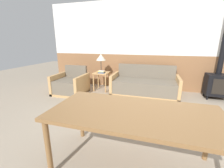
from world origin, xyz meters
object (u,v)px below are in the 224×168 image
at_px(couch, 144,86).
at_px(table_lamp, 101,58).
at_px(side_table, 102,76).
at_px(armchair, 71,85).
at_px(wood_stove, 218,76).
at_px(dining_table, 135,117).

height_order(couch, table_lamp, table_lamp).
bearing_deg(side_table, table_lamp, 116.94).
bearing_deg(armchair, table_lamp, 36.54).
xyz_separation_m(side_table, wood_stove, (3.17, 0.18, 0.16)).
xyz_separation_m(couch, armchair, (-2.08, -0.56, -0.00)).
relative_size(side_table, table_lamp, 1.03).
relative_size(couch, table_lamp, 3.38).
bearing_deg(wood_stove, dining_table, -120.97).
height_order(side_table, wood_stove, wood_stove).
xyz_separation_m(table_lamp, dining_table, (1.45, -2.82, -0.34)).
height_order(armchair, side_table, armchair).
relative_size(dining_table, wood_stove, 0.75).
distance_m(table_lamp, dining_table, 3.19).
height_order(table_lamp, wood_stove, wood_stove).
distance_m(couch, side_table, 1.33).
bearing_deg(table_lamp, armchair, -139.41).
bearing_deg(table_lamp, dining_table, -62.68).
xyz_separation_m(armchair, wood_stove, (3.93, 0.72, 0.36)).
relative_size(couch, armchair, 2.16).
bearing_deg(couch, table_lamp, 177.35).
height_order(couch, wood_stove, wood_stove).
bearing_deg(dining_table, couch, 92.16).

